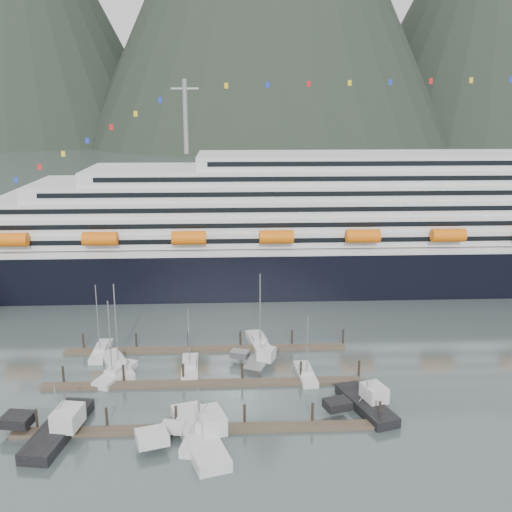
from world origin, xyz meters
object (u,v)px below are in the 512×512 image
object	(u,v)px
sailboat_b	(117,365)
trawler_d	(365,404)
sailboat_e	(101,352)
sailboat_a	(116,374)
trawler_b	(199,433)
cruise_ship	(361,232)
sailboat_c	(190,368)
trawler_a	(57,428)
sailboat_h	(306,375)
trawler_c	(198,434)
sailboat_f	(259,343)
trawler_e	(260,360)

from	to	relation	value
sailboat_b	trawler_d	size ratio (longest dim) A/B	1.20
sailboat_e	sailboat_a	bearing A→B (deg)	-155.70
trawler_b	cruise_ship	bearing A→B (deg)	-16.36
cruise_ship	sailboat_c	xyz separation A→B (m)	(-37.27, -46.63, -11.64)
sailboat_c	trawler_b	size ratio (longest dim) A/B	1.14
cruise_ship	sailboat_e	distance (m)	66.95
trawler_b	trawler_d	distance (m)	23.60
cruise_ship	trawler_a	distance (m)	84.74
sailboat_h	trawler_c	world-z (taller)	sailboat_h
trawler_c	sailboat_e	bearing A→B (deg)	15.03
trawler_d	sailboat_a	bearing A→B (deg)	54.68
trawler_a	trawler_c	world-z (taller)	trawler_c
sailboat_a	trawler_b	world-z (taller)	sailboat_a
sailboat_f	trawler_e	bearing A→B (deg)	168.51
trawler_a	trawler_d	bearing A→B (deg)	-73.85
sailboat_c	sailboat_b	bearing A→B (deg)	80.91
sailboat_b	trawler_a	bearing A→B (deg)	144.24
cruise_ship	sailboat_f	bearing A→B (deg)	-124.80
sailboat_e	trawler_a	distance (m)	25.48
sailboat_b	sailboat_h	bearing A→B (deg)	-123.15
sailboat_a	trawler_a	xyz separation A→B (m)	(-4.48, -16.46, 0.55)
trawler_c	trawler_d	distance (m)	23.93
trawler_c	trawler_a	bearing A→B (deg)	65.04
trawler_b	trawler_d	world-z (taller)	trawler_d
sailboat_b	trawler_c	distance (m)	26.33
sailboat_a	sailboat_f	size ratio (longest dim) A/B	0.96
sailboat_a	trawler_b	size ratio (longest dim) A/B	1.35
sailboat_a	sailboat_c	xyz separation A→B (m)	(11.40, 1.98, -0.02)
sailboat_b	sailboat_f	bearing A→B (deg)	-94.98
trawler_a	sailboat_f	bearing A→B (deg)	-34.66
trawler_a	trawler_c	distance (m)	18.28
sailboat_a	trawler_a	distance (m)	17.06
sailboat_b	trawler_d	xyz separation A→B (m)	(36.92, -15.23, 0.46)
trawler_c	trawler_e	distance (m)	24.08
cruise_ship	sailboat_f	xyz separation A→B (m)	(-25.79, -37.10, -11.60)
sailboat_f	trawler_a	xyz separation A→B (m)	(-27.36, -27.97, 0.54)
sailboat_e	sailboat_h	world-z (taller)	sailboat_e
sailboat_h	trawler_a	xyz separation A→B (m)	(-34.00, -15.13, 0.58)
sailboat_b	sailboat_h	distance (m)	30.31
trawler_b	trawler_c	world-z (taller)	trawler_c
sailboat_c	trawler_a	bearing A→B (deg)	137.03
sailboat_e	trawler_c	world-z (taller)	sailboat_e
trawler_a	trawler_b	bearing A→B (deg)	-86.05
trawler_a	sailboat_b	bearing A→B (deg)	-1.86
trawler_a	trawler_d	xyz separation A→B (m)	(40.99, 4.62, -0.07)
sailboat_h	trawler_e	distance (m)	8.34
sailboat_f	trawler_a	world-z (taller)	sailboat_f
cruise_ship	sailboat_c	distance (m)	60.82
sailboat_c	trawler_b	world-z (taller)	sailboat_c
cruise_ship	sailboat_h	xyz separation A→B (m)	(-19.14, -49.94, -11.64)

